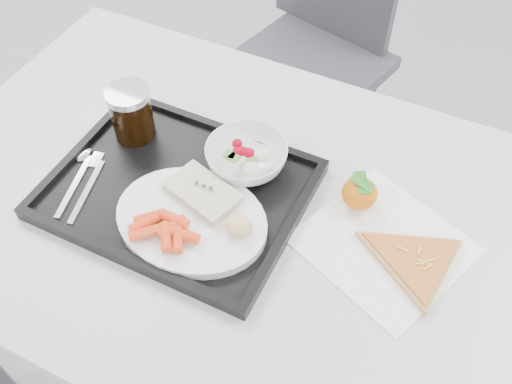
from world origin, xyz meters
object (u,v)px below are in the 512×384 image
cola_glass (131,112)px  tangerine (360,193)px  dinner_plate (192,220)px  tray (178,191)px  table (233,223)px  pizza_slice (414,261)px  salad_bowl (247,157)px  chair (318,29)px

cola_glass → tangerine: (0.45, 0.03, -0.04)m
dinner_plate → tangerine: 0.30m
dinner_plate → tangerine: tangerine is taller
tray → tangerine: 0.33m
table → pizza_slice: size_ratio=5.01×
tangerine → tray: bearing=-158.9°
tangerine → pizza_slice: size_ratio=0.30×
dinner_plate → tray: bearing=138.0°
cola_glass → pizza_slice: (0.58, -0.04, -0.06)m
cola_glass → tangerine: cola_glass is taller
salad_bowl → cola_glass: size_ratio=1.41×
tray → salad_bowl: 0.14m
table → pizza_slice: 0.34m
dinner_plate → pizza_slice: (0.37, 0.10, -0.01)m
salad_bowl → cola_glass: (-0.23, -0.02, 0.03)m
table → tangerine: tangerine is taller
tray → tangerine: tangerine is taller
chair → pizza_slice: (0.49, -0.84, 0.22)m
salad_bowl → chair: bearing=101.0°
salad_bowl → pizza_slice: (0.34, -0.06, -0.03)m
pizza_slice → salad_bowl: bearing=169.3°
tray → tangerine: bearing=21.1°
table → salad_bowl: 0.13m
salad_bowl → pizza_slice: salad_bowl is taller
cola_glass → pizza_slice: bearing=-4.4°
chair → table: bearing=-79.4°
dinner_plate → cola_glass: 0.26m
chair → dinner_plate: (0.13, -0.93, 0.24)m
table → pizza_slice: bearing=2.2°
chair → dinner_plate: bearing=-82.4°
tray → tangerine: size_ratio=6.24×
table → tray: 0.13m
table → tray: size_ratio=2.67×
chair → tangerine: chair is taller
chair → cola_glass: chair is taller
salad_bowl → tangerine: size_ratio=2.11×
table → dinner_plate: (-0.03, -0.08, 0.09)m
table → pizza_slice: (0.33, 0.01, 0.08)m
dinner_plate → cola_glass: bearing=146.1°
chair → pizza_slice: 1.00m
cola_glass → tangerine: bearing=4.1°
tangerine → table: bearing=-156.7°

